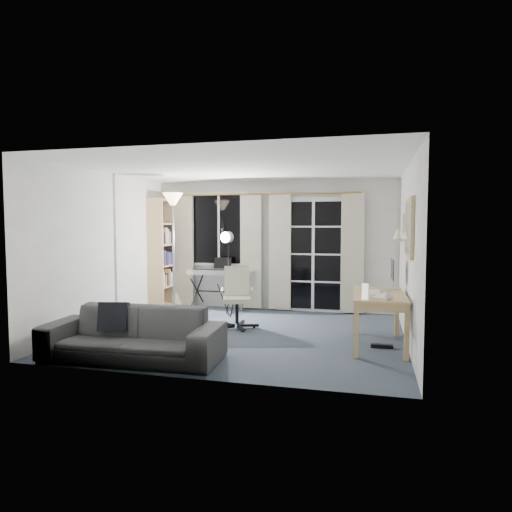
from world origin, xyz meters
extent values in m
cube|color=#374351|center=(0.00, 0.00, -0.01)|extent=(4.50, 4.00, 0.02)
cube|color=white|center=(-1.05, 1.98, 1.50)|extent=(1.20, 0.06, 1.40)
cube|color=black|center=(-1.05, 1.95, 1.50)|extent=(1.10, 0.02, 1.30)
cube|color=white|center=(-1.05, 1.94, 1.50)|extent=(0.04, 0.03, 1.30)
cube|color=white|center=(0.75, 1.98, 1.02)|extent=(1.32, 0.06, 2.11)
cube|color=black|center=(0.45, 1.95, 1.02)|extent=(0.55, 0.02, 1.95)
cube|color=black|center=(1.05, 1.95, 1.02)|extent=(0.55, 0.02, 1.95)
cube|color=white|center=(0.75, 1.94, 1.02)|extent=(0.05, 0.04, 2.05)
cube|color=white|center=(0.75, 1.94, 0.55)|extent=(1.15, 0.03, 0.03)
cube|color=white|center=(0.75, 1.94, 1.05)|extent=(1.15, 0.03, 0.03)
cube|color=white|center=(0.75, 1.94, 1.55)|extent=(1.15, 0.03, 0.03)
cylinder|color=gold|center=(-0.15, 1.90, 2.15)|extent=(3.50, 0.03, 0.03)
cube|color=beige|center=(-1.75, 1.88, 1.08)|extent=(0.40, 0.07, 2.10)
cube|color=beige|center=(-0.40, 1.88, 1.08)|extent=(0.40, 0.07, 2.10)
cube|color=beige|center=(0.15, 1.88, 1.08)|extent=(0.40, 0.07, 2.10)
cube|color=beige|center=(1.45, 1.88, 1.08)|extent=(0.40, 0.07, 2.10)
cube|color=tan|center=(-2.09, 1.35, 1.04)|extent=(0.33, 0.03, 2.08)
cube|color=tan|center=(-2.09, 2.28, 1.04)|extent=(0.33, 0.03, 2.08)
cube|color=tan|center=(-2.24, 1.81, 1.04)|extent=(0.04, 0.93, 2.08)
cube|color=tan|center=(-2.09, 1.81, 0.03)|extent=(0.34, 0.94, 0.03)
cube|color=tan|center=(-2.09, 1.81, 0.42)|extent=(0.34, 0.94, 0.03)
cube|color=tan|center=(-2.09, 1.81, 0.81)|extent=(0.34, 0.94, 0.03)
cube|color=tan|center=(-2.09, 1.81, 1.20)|extent=(0.34, 0.94, 0.03)
cube|color=tan|center=(-2.09, 1.81, 1.60)|extent=(0.34, 0.94, 0.03)
cube|color=tan|center=(-2.09, 1.81, 2.05)|extent=(0.34, 0.94, 0.03)
cube|color=beige|center=(-2.07, 1.43, 0.56)|extent=(0.23, 0.06, 0.27)
cube|color=#B4874B|center=(-2.07, 1.53, 0.53)|extent=(0.23, 0.04, 0.21)
cube|color=#2F2F2F|center=(-2.07, 1.62, 0.55)|extent=(0.23, 0.04, 0.24)
cube|color=#B4874B|center=(-2.07, 1.70, 0.58)|extent=(0.23, 0.04, 0.31)
cube|color=beige|center=(-2.07, 1.78, 0.55)|extent=(0.23, 0.06, 0.24)
cube|color=#9B2C55|center=(-2.07, 1.87, 0.55)|extent=(0.23, 0.04, 0.25)
cube|color=#5037A7|center=(-2.07, 1.95, 0.56)|extent=(0.23, 0.05, 0.25)
cube|color=#B4874B|center=(-2.07, 2.04, 0.55)|extent=(0.23, 0.03, 0.24)
cube|color=#9B2C55|center=(-2.07, 2.12, 0.55)|extent=(0.23, 0.06, 0.25)
cube|color=#2F2F2F|center=(-2.07, 2.21, 0.57)|extent=(0.23, 0.03, 0.27)
cube|color=#5037A7|center=(-2.07, 1.43, 0.97)|extent=(0.23, 0.04, 0.28)
cube|color=#2F2F2F|center=(-2.07, 1.50, 0.96)|extent=(0.23, 0.06, 0.28)
cube|color=#2F2F2F|center=(-2.07, 1.61, 0.94)|extent=(0.23, 0.04, 0.24)
cube|color=#5037A7|center=(-2.07, 1.69, 0.93)|extent=(0.23, 0.03, 0.22)
cube|color=#5037A7|center=(-2.07, 1.76, 0.94)|extent=(0.23, 0.04, 0.24)
cube|color=#2F2F2F|center=(-2.07, 1.84, 0.97)|extent=(0.23, 0.04, 0.28)
cube|color=#2F2F2F|center=(-2.07, 1.91, 0.94)|extent=(0.23, 0.05, 0.23)
cube|color=#F4925B|center=(-2.07, 2.00, 0.94)|extent=(0.23, 0.04, 0.24)
cube|color=#B4874B|center=(-2.07, 2.09, 0.95)|extent=(0.23, 0.03, 0.25)
cube|color=#2F2F2F|center=(-2.07, 2.16, 0.94)|extent=(0.23, 0.03, 0.24)
cube|color=#9B2C55|center=(-2.07, 1.43, 1.36)|extent=(0.23, 0.04, 0.29)
cube|color=#2F2F2F|center=(-2.07, 1.51, 1.33)|extent=(0.23, 0.03, 0.22)
cube|color=beige|center=(-2.07, 1.58, 1.37)|extent=(0.23, 0.04, 0.31)
cube|color=beige|center=(-2.07, 1.65, 1.36)|extent=(0.23, 0.04, 0.28)
cube|color=#B4874B|center=(-2.07, 1.73, 1.33)|extent=(0.23, 0.03, 0.23)
cube|color=#5037A7|center=(-2.07, 1.81, 1.34)|extent=(0.23, 0.04, 0.24)
cylinder|color=#B2B2B7|center=(-1.41, 0.67, 0.02)|extent=(0.37, 0.37, 0.03)
cylinder|color=#B2B2B7|center=(-1.41, 0.67, 1.00)|extent=(0.04, 0.04, 1.95)
cone|color=#FFE5B2|center=(-1.41, 0.67, 2.01)|extent=(0.40, 0.40, 0.20)
cylinder|color=black|center=(-1.41, 1.71, 0.34)|extent=(0.04, 0.61, 0.55)
cylinder|color=black|center=(-1.41, 1.71, 0.34)|extent=(0.04, 0.61, 0.55)
cylinder|color=black|center=(-0.45, 1.69, 0.34)|extent=(0.04, 0.61, 0.55)
cylinder|color=black|center=(-0.45, 1.69, 0.34)|extent=(0.04, 0.61, 0.55)
cylinder|color=black|center=(-0.93, 1.70, 0.34)|extent=(0.97, 0.05, 0.02)
cube|color=silver|center=(-0.93, 1.70, 0.70)|extent=(1.26, 0.35, 0.09)
cube|color=white|center=(-0.93, 1.62, 0.74)|extent=(1.16, 0.16, 0.01)
cube|color=black|center=(-0.93, 1.66, 0.75)|extent=(1.12, 0.10, 0.01)
cube|color=black|center=(-0.93, 1.80, 0.87)|extent=(0.34, 0.08, 0.21)
cylinder|color=black|center=(-0.53, 1.17, 0.27)|extent=(0.08, 0.23, 0.60)
cylinder|color=black|center=(-0.65, 1.29, 0.27)|extent=(0.17, 0.17, 0.60)
cylinder|color=black|center=(-0.69, 1.13, 0.27)|extent=(0.23, 0.08, 0.60)
cylinder|color=black|center=(-0.62, 1.20, 0.86)|extent=(0.03, 0.03, 1.04)
cylinder|color=silver|center=(-0.63, 1.15, 1.37)|extent=(0.22, 0.15, 0.20)
cylinder|color=white|center=(-0.65, 1.09, 1.37)|extent=(0.17, 0.06, 0.17)
cube|color=black|center=(-0.02, 0.38, 0.04)|extent=(0.28, 0.12, 0.04)
cylinder|color=black|center=(0.04, 0.40, 0.02)|extent=(0.05, 0.05, 0.04)
cube|color=black|center=(-0.21, 0.52, 0.04)|extent=(0.05, 0.28, 0.04)
cylinder|color=black|center=(-0.20, 0.59, 0.02)|extent=(0.05, 0.05, 0.04)
cube|color=black|center=(-0.39, 0.39, 0.04)|extent=(0.28, 0.14, 0.04)
cylinder|color=black|center=(-0.46, 0.41, 0.02)|extent=(0.05, 0.05, 0.04)
cube|color=black|center=(-0.33, 0.17, 0.04)|extent=(0.21, 0.25, 0.04)
cylinder|color=black|center=(-0.37, 0.12, 0.02)|extent=(0.05, 0.05, 0.04)
cube|color=black|center=(-0.10, 0.16, 0.04)|extent=(0.20, 0.26, 0.04)
cylinder|color=black|center=(-0.06, 0.11, 0.02)|extent=(0.05, 0.05, 0.04)
cylinder|color=black|center=(-0.21, 0.33, 0.25)|extent=(0.07, 0.07, 0.35)
cube|color=beige|center=(-0.21, 0.33, 0.44)|extent=(0.51, 0.51, 0.07)
cube|color=beige|center=(-0.27, 0.51, 0.71)|extent=(0.40, 0.22, 0.46)
cube|color=black|center=(-0.28, 0.55, 0.73)|extent=(0.38, 0.19, 0.43)
cylinder|color=tan|center=(-0.44, 0.28, 0.58)|extent=(0.14, 0.35, 0.04)
cylinder|color=tan|center=(0.00, 0.41, 0.58)|extent=(0.14, 0.35, 0.04)
cube|color=tan|center=(1.88, -0.20, 0.68)|extent=(0.70, 1.32, 0.04)
cube|color=tan|center=(1.88, -0.20, 0.61)|extent=(0.66, 1.28, 0.09)
cube|color=tan|center=(1.62, -0.83, 0.33)|extent=(0.06, 0.06, 0.66)
cube|color=tan|center=(2.19, -0.80, 0.33)|extent=(0.06, 0.06, 0.66)
cube|color=tan|center=(1.57, 0.40, 0.33)|extent=(0.06, 0.06, 0.66)
cube|color=tan|center=(2.14, 0.42, 0.33)|extent=(0.06, 0.06, 0.66)
cube|color=silver|center=(2.08, 0.25, 0.70)|extent=(0.17, 0.12, 0.01)
cube|color=silver|center=(2.08, 0.25, 0.83)|extent=(0.04, 0.03, 0.20)
cube|color=silver|center=(2.08, 0.25, 0.97)|extent=(0.05, 0.50, 0.32)
cube|color=black|center=(2.06, 0.25, 0.97)|extent=(0.03, 0.46, 0.28)
cube|color=white|center=(1.83, -0.16, 0.70)|extent=(0.14, 0.39, 0.02)
cube|color=white|center=(1.79, -0.44, 0.71)|extent=(0.06, 0.09, 0.02)
cube|color=white|center=(1.93, -0.35, 0.70)|extent=(0.25, 0.31, 0.01)
cube|color=white|center=(1.91, -0.53, 0.70)|extent=(0.20, 0.15, 0.00)
cube|color=black|center=(1.73, -0.63, 0.75)|extent=(0.05, 0.04, 0.11)
cylinder|color=white|center=(1.71, -0.73, 0.79)|extent=(0.08, 0.08, 0.19)
cube|color=black|center=(1.93, -0.30, 0.02)|extent=(0.28, 0.08, 0.05)
imported|color=silver|center=(1.98, -0.70, 0.75)|extent=(0.12, 0.09, 0.11)
cube|color=tan|center=(2.23, -0.35, 1.55)|extent=(0.04, 0.94, 0.74)
cube|color=white|center=(2.21, -0.35, 1.55)|extent=(0.01, 0.84, 0.64)
cube|color=tan|center=(2.23, 0.55, 1.60)|extent=(0.03, 0.42, 0.32)
cube|color=#499350|center=(2.21, 0.55, 1.60)|extent=(0.00, 0.36, 0.26)
cube|color=tan|center=(2.16, 1.05, 1.35)|extent=(0.16, 0.30, 0.02)
cone|color=beige|center=(2.16, 1.05, 1.44)|extent=(0.12, 0.12, 0.15)
imported|color=#2A2B2D|center=(-0.92, -1.55, 0.41)|extent=(2.11, 0.70, 0.81)
cube|color=black|center=(-1.23, -1.46, 0.48)|extent=(0.38, 0.26, 0.37)
camera|label=1|loc=(1.78, -6.30, 1.60)|focal=32.00mm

